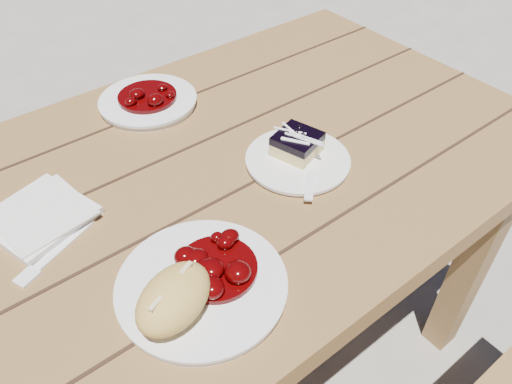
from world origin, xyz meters
TOP-DOWN VIEW (x-y plane):
  - picnic_table at (0.00, -0.00)m, footprint 2.00×1.55m
  - main_plate at (0.15, -0.22)m, footprint 0.25×0.25m
  - goulash_stew at (0.18, -0.22)m, footprint 0.12×0.12m
  - bread_roll at (0.10, -0.24)m, footprint 0.15×0.13m
  - dessert_plate at (0.46, -0.09)m, footprint 0.19×0.19m
  - blueberry_cake at (0.47, -0.07)m, footprint 0.10×0.10m
  - fork_dessert at (0.44, -0.14)m, footprint 0.13×0.13m
  - napkin_stack at (0.01, 0.07)m, footprint 0.19×0.19m
  - fork_table at (0.02, -0.01)m, footprint 0.16×0.08m
  - second_plate at (0.33, 0.27)m, footprint 0.21×0.21m
  - second_stew at (0.33, 0.27)m, footprint 0.13×0.13m

SIDE VIEW (x-z plane):
  - picnic_table at x=0.00m, z-range 0.21..0.96m
  - fork_table at x=0.02m, z-range 0.75..0.75m
  - dessert_plate at x=0.46m, z-range 0.75..0.76m
  - napkin_stack at x=0.01m, z-range 0.75..0.76m
  - main_plate at x=0.15m, z-range 0.75..0.77m
  - second_plate at x=0.33m, z-range 0.75..0.77m
  - fork_dessert at x=0.44m, z-range 0.76..0.76m
  - blueberry_cake at x=0.47m, z-range 0.76..0.80m
  - goulash_stew at x=0.18m, z-range 0.77..0.81m
  - second_stew at x=0.33m, z-range 0.77..0.81m
  - bread_roll at x=0.10m, z-range 0.77..0.83m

